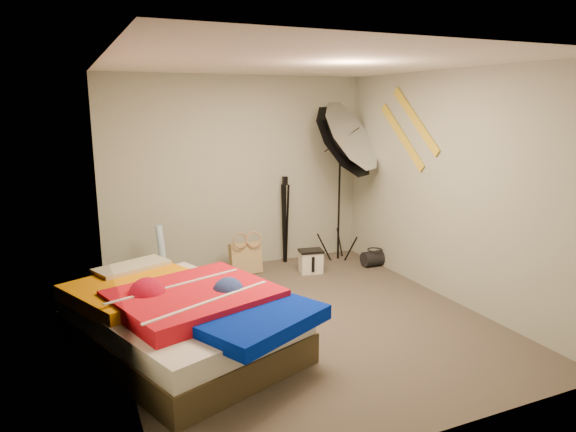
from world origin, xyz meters
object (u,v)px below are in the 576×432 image
camera_case (311,262)px  photo_umbrella (343,143)px  duffel_bag (375,258)px  wrapping_roll (162,256)px  tote_bag (246,258)px  bed (182,318)px  camera_tripod (285,214)px

camera_case → photo_umbrella: 1.61m
duffel_bag → camera_case: bearing=175.3°
wrapping_roll → camera_case: size_ratio=2.64×
wrapping_roll → tote_bag: bearing=2.1°
tote_bag → wrapping_roll: bearing=-178.8°
duffel_bag → bed: 3.21m
camera_case → camera_tripod: (-0.12, 0.55, 0.54)m
tote_bag → duffel_bag: size_ratio=1.21×
photo_umbrella → bed: bearing=-147.1°
wrapping_roll → duffel_bag: wrapping_roll is taller
tote_bag → photo_umbrella: photo_umbrella is taller
wrapping_roll → camera_tripod: bearing=9.3°
wrapping_roll → camera_tripod: 1.76m
wrapping_roll → camera_tripod: camera_tripod is taller
camera_tripod → bed: bearing=-132.9°
tote_bag → camera_case: 0.84m
wrapping_roll → bed: bearing=-95.0°
photo_umbrella → camera_tripod: bearing=150.7°
camera_case → bed: size_ratio=0.12×
duffel_bag → bed: bearing=-153.8°
wrapping_roll → photo_umbrella: 2.70m
wrapping_roll → bed: wrapping_roll is taller
duffel_bag → bed: bed is taller
duffel_bag → camera_tripod: camera_tripod is taller
tote_bag → wrapping_roll: 1.07m
duffel_bag → photo_umbrella: photo_umbrella is taller
wrapping_roll → photo_umbrella: size_ratio=0.32×
tote_bag → photo_umbrella: 1.96m
photo_umbrella → tote_bag: bearing=174.4°
wrapping_roll → camera_case: wrapping_roll is taller
duffel_bag → wrapping_roll: bearing=173.5°
bed → wrapping_roll: bearing=85.0°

